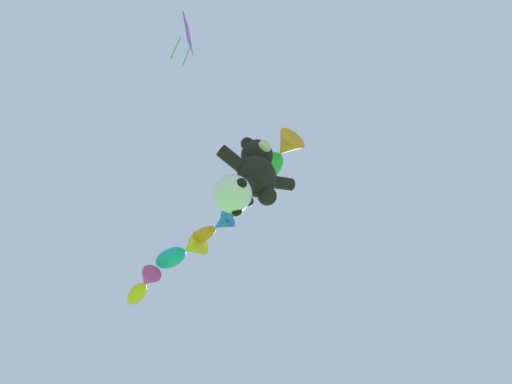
% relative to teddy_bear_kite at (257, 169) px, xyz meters
% --- Properties ---
extents(teddy_bear_kite, '(2.45, 1.08, 2.49)m').
position_rel_teddy_bear_kite_xyz_m(teddy_bear_kite, '(0.00, 0.00, 0.00)').
color(teddy_bear_kite, black).
extents(soccer_ball_kite, '(1.07, 1.06, 0.98)m').
position_rel_teddy_bear_kite_xyz_m(soccer_ball_kite, '(-0.65, 0.09, -1.41)').
color(soccer_ball_kite, white).
extents(fish_kite_emerald, '(0.97, 2.08, 0.96)m').
position_rel_teddy_bear_kite_xyz_m(fish_kite_emerald, '(1.10, 0.49, 2.08)').
color(fish_kite_emerald, green).
extents(fish_kite_cobalt, '(0.89, 2.24, 0.74)m').
position_rel_teddy_bear_kite_xyz_m(fish_kite_cobalt, '(0.94, 2.63, 1.95)').
color(fish_kite_cobalt, blue).
extents(fish_kite_tangerine, '(1.30, 2.17, 0.68)m').
position_rel_teddy_bear_kite_xyz_m(fish_kite_tangerine, '(0.71, 4.55, 1.98)').
color(fish_kite_tangerine, orange).
extents(fish_kite_teal, '(1.77, 2.47, 1.00)m').
position_rel_teddy_bear_kite_xyz_m(fish_kite_teal, '(0.20, 6.20, 1.86)').
color(fish_kite_teal, '#19ADB2').
extents(fish_kite_goldfin, '(0.82, 2.31, 0.81)m').
position_rel_teddy_bear_kite_xyz_m(fish_kite_goldfin, '(-0.53, 8.18, 1.20)').
color(fish_kite_goldfin, yellow).
extents(diamond_kite, '(0.89, 1.11, 3.12)m').
position_rel_teddy_bear_kite_xyz_m(diamond_kite, '(-3.13, -1.01, 3.58)').
color(diamond_kite, purple).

